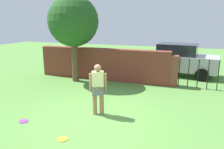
% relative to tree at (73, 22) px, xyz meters
% --- Properties ---
extents(ground_plane, '(40.00, 40.00, 0.00)m').
position_rel_tree_xyz_m(ground_plane, '(2.62, -3.61, -2.87)').
color(ground_plane, '#568C3D').
extents(brick_wall, '(6.75, 0.50, 1.57)m').
position_rel_tree_xyz_m(brick_wall, '(1.12, 0.76, -2.08)').
color(brick_wall, brown).
rests_on(brick_wall, ground).
extents(tree, '(2.38, 2.38, 4.09)m').
position_rel_tree_xyz_m(tree, '(0.00, 0.00, 0.00)').
color(tree, brown).
rests_on(tree, ground).
extents(person, '(0.51, 0.34, 1.62)m').
position_rel_tree_xyz_m(person, '(2.63, -3.25, -1.97)').
color(person, '#9E704C').
rests_on(person, ground).
extents(fence_gate, '(2.98, 0.44, 1.40)m').
position_rel_tree_xyz_m(fence_gate, '(5.87, 0.76, -2.17)').
color(fence_gate, brown).
rests_on(fence_gate, ground).
extents(car, '(4.35, 2.24, 1.72)m').
position_rel_tree_xyz_m(car, '(4.63, 3.00, -2.01)').
color(car, '#B7B7BC').
rests_on(car, ground).
extents(frisbee_yellow, '(0.27, 0.27, 0.02)m').
position_rel_tree_xyz_m(frisbee_yellow, '(2.38, -4.96, -2.86)').
color(frisbee_yellow, yellow).
rests_on(frisbee_yellow, ground).
extents(frisbee_purple, '(0.27, 0.27, 0.02)m').
position_rel_tree_xyz_m(frisbee_purple, '(0.75, -4.50, -2.86)').
color(frisbee_purple, purple).
rests_on(frisbee_purple, ground).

